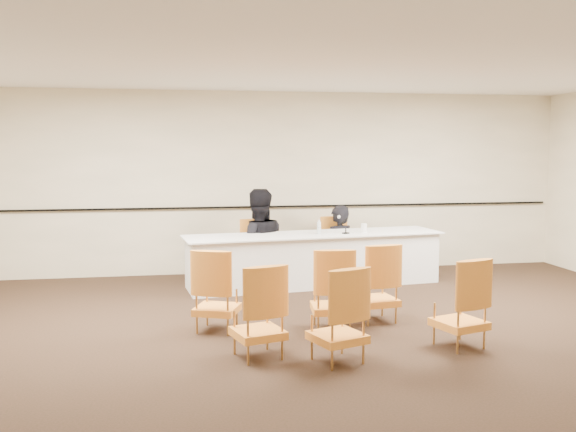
# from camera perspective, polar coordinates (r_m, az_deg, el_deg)

# --- Properties ---
(floor) EXTENTS (10.00, 10.00, 0.00)m
(floor) POSITION_cam_1_polar(r_m,az_deg,el_deg) (7.07, 3.77, -11.00)
(floor) COLOR black
(floor) RESTS_ON ground
(ceiling) EXTENTS (10.00, 10.00, 0.00)m
(ceiling) POSITION_cam_1_polar(r_m,az_deg,el_deg) (6.82, 3.95, 13.87)
(ceiling) COLOR white
(ceiling) RESTS_ON ground
(wall_back) EXTENTS (10.00, 0.04, 3.00)m
(wall_back) POSITION_cam_1_polar(r_m,az_deg,el_deg) (10.70, -1.29, 3.00)
(wall_back) COLOR #F8E8C3
(wall_back) RESTS_ON ground
(wall_rail) EXTENTS (9.80, 0.04, 0.03)m
(wall_rail) POSITION_cam_1_polar(r_m,az_deg,el_deg) (10.69, -1.25, 0.84)
(wall_rail) COLOR black
(wall_rail) RESTS_ON wall_back
(panel_table) EXTENTS (4.00, 1.36, 0.79)m
(panel_table) POSITION_cam_1_polar(r_m,az_deg,el_deg) (9.74, 2.34, -3.87)
(panel_table) COLOR white
(panel_table) RESTS_ON ground
(panelist_main) EXTENTS (0.71, 0.60, 1.66)m
(panelist_main) POSITION_cam_1_polar(r_m,az_deg,el_deg) (10.49, 4.48, -3.55)
(panelist_main) COLOR black
(panelist_main) RESTS_ON ground
(panelist_main_chair) EXTENTS (0.56, 0.56, 0.95)m
(panelist_main_chair) POSITION_cam_1_polar(r_m,az_deg,el_deg) (10.47, 4.48, -2.73)
(panelist_main_chair) COLOR orange
(panelist_main_chair) RESTS_ON ground
(panelist_second) EXTENTS (0.97, 0.77, 1.92)m
(panelist_second) POSITION_cam_1_polar(r_m,az_deg,el_deg) (10.06, -2.72, -3.03)
(panelist_second) COLOR black
(panelist_second) RESTS_ON ground
(panelist_second_chair) EXTENTS (0.56, 0.56, 0.95)m
(panelist_second_chair) POSITION_cam_1_polar(r_m,az_deg,el_deg) (10.06, -2.72, -3.08)
(panelist_second_chair) COLOR orange
(panelist_second_chair) RESTS_ON ground
(papers) EXTENTS (0.33, 0.26, 0.00)m
(papers) POSITION_cam_1_polar(r_m,az_deg,el_deg) (9.82, 4.97, -1.48)
(papers) COLOR silver
(papers) RESTS_ON panel_table
(microphone) EXTENTS (0.19, 0.22, 0.27)m
(microphone) POSITION_cam_1_polar(r_m,az_deg,el_deg) (9.69, 5.16, -0.78)
(microphone) COLOR black
(microphone) RESTS_ON panel_table
(water_bottle) EXTENTS (0.07, 0.07, 0.21)m
(water_bottle) POSITION_cam_1_polar(r_m,az_deg,el_deg) (9.70, 2.77, -0.95)
(water_bottle) COLOR teal
(water_bottle) RESTS_ON panel_table
(drinking_glass) EXTENTS (0.08, 0.08, 0.10)m
(drinking_glass) POSITION_cam_1_polar(r_m,az_deg,el_deg) (9.65, 2.77, -1.30)
(drinking_glass) COLOR silver
(drinking_glass) RESTS_ON panel_table
(coffee_cup) EXTENTS (0.12, 0.12, 0.14)m
(coffee_cup) POSITION_cam_1_polar(r_m,az_deg,el_deg) (9.83, 6.76, -1.08)
(coffee_cup) COLOR white
(coffee_cup) RESTS_ON panel_table
(aud_chair_front_left) EXTENTS (0.65, 0.65, 0.95)m
(aud_chair_front_left) POSITION_cam_1_polar(r_m,az_deg,el_deg) (7.35, -6.34, -6.52)
(aud_chair_front_left) COLOR orange
(aud_chair_front_left) RESTS_ON ground
(aud_chair_front_mid) EXTENTS (0.55, 0.55, 0.95)m
(aud_chair_front_mid) POSITION_cam_1_polar(r_m,az_deg,el_deg) (7.38, 3.94, -6.45)
(aud_chair_front_mid) COLOR orange
(aud_chair_front_mid) RESTS_ON ground
(aud_chair_front_right) EXTENTS (0.56, 0.56, 0.95)m
(aud_chair_front_right) POSITION_cam_1_polar(r_m,az_deg,el_deg) (7.78, 7.82, -5.85)
(aud_chair_front_right) COLOR orange
(aud_chair_front_right) RESTS_ON ground
(aud_chair_back_left) EXTENTS (0.62, 0.62, 0.95)m
(aud_chair_back_left) POSITION_cam_1_polar(r_m,az_deg,el_deg) (6.40, -2.70, -8.39)
(aud_chair_back_left) COLOR orange
(aud_chair_back_left) RESTS_ON ground
(aud_chair_back_mid) EXTENTS (0.64, 0.64, 0.95)m
(aud_chair_back_mid) POSITION_cam_1_polar(r_m,az_deg,el_deg) (6.28, 4.43, -8.69)
(aud_chair_back_mid) COLOR orange
(aud_chair_back_mid) RESTS_ON ground
(aud_chair_back_right) EXTENTS (0.63, 0.63, 0.95)m
(aud_chair_back_right) POSITION_cam_1_polar(r_m,az_deg,el_deg) (6.96, 15.02, -7.41)
(aud_chair_back_right) COLOR orange
(aud_chair_back_right) RESTS_ON ground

